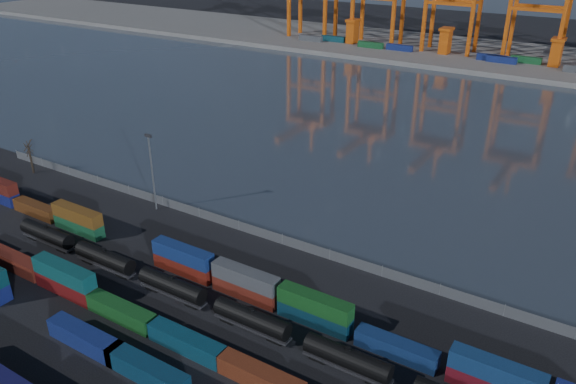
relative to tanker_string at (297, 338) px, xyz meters
The scene contains 12 objects.
ground 17.96m from the tanker_string, 163.56° to the right, with size 700.00×700.00×0.00m, color black.
harbor_water 101.42m from the tanker_string, 99.72° to the left, with size 700.00×700.00×0.00m, color #2A333D.
far_quay 205.66m from the tanker_string, 94.78° to the left, with size 700.00×70.00×2.00m, color #514F4C.
container_row_south 43.08m from the tanker_string, 159.15° to the right, with size 140.30×2.65×5.66m.
container_row_mid 12.62m from the tanker_string, 138.48° to the right, with size 128.71×2.52×5.37m.
container_row_north 22.28m from the tanker_string, 164.03° to the left, with size 141.62×2.40×5.11m.
tanker_string is the anchor object (origin of this frame).
waterfront_fence 28.65m from the tanker_string, 126.74° to the left, with size 160.12×0.12×2.20m.
bare_tree 87.65m from the tanker_string, 167.32° to the left, with size 2.15×2.24×8.49m.
yard_light_mast 52.09m from the tanker_string, 156.04° to the left, with size 1.60×0.40×16.60m.
quay_containers 192.48m from the tanker_string, 98.40° to the left, with size 172.58×10.99×2.60m.
straddle_carriers 196.02m from the tanker_string, 95.75° to the left, with size 140.00×7.00×11.10m.
Camera 1 is at (48.58, -47.81, 54.20)m, focal length 35.00 mm.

